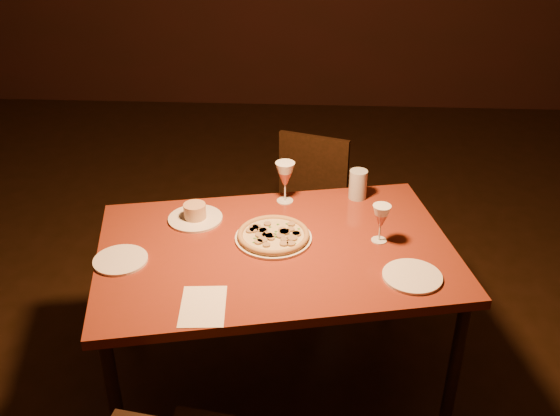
{
  "coord_description": "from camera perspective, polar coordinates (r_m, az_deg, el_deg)",
  "views": [
    {
      "loc": [
        0.19,
        -2.07,
        2.06
      ],
      "look_at": [
        0.07,
        -0.0,
        0.88
      ],
      "focal_mm": 40.0,
      "sensor_mm": 36.0,
      "label": 1
    }
  ],
  "objects": [
    {
      "name": "menu_card",
      "position": [
        2.14,
        -7.05,
        -8.9
      ],
      "size": [
        0.17,
        0.23,
        0.0
      ],
      "primitive_type": "cube",
      "rotation": [
        0.0,
        0.0,
        0.08
      ],
      "color": "white",
      "rests_on": "dining_table"
    },
    {
      "name": "water_tumbler",
      "position": [
        2.75,
        7.14,
        2.16
      ],
      "size": [
        0.08,
        0.08,
        0.13
      ],
      "primitive_type": "cylinder",
      "color": "#AEB6BE",
      "rests_on": "dining_table"
    },
    {
      "name": "ramekin_saucer",
      "position": [
        2.61,
        -7.77,
        -0.61
      ],
      "size": [
        0.23,
        0.23,
        0.07
      ],
      "color": "white",
      "rests_on": "dining_table"
    },
    {
      "name": "side_plate_left",
      "position": [
        2.41,
        -14.38,
        -4.63
      ],
      "size": [
        0.2,
        0.2,
        0.01
      ],
      "primitive_type": "cylinder",
      "color": "white",
      "rests_on": "dining_table"
    },
    {
      "name": "side_plate_near",
      "position": [
        2.3,
        11.99,
        -6.13
      ],
      "size": [
        0.21,
        0.21,
        0.01
      ],
      "primitive_type": "cylinder",
      "color": "white",
      "rests_on": "dining_table"
    },
    {
      "name": "wine_glass_right",
      "position": [
        2.45,
        9.18,
        -1.4
      ],
      "size": [
        0.07,
        0.07,
        0.16
      ],
      "primitive_type": null,
      "color": "#CC6455",
      "rests_on": "dining_table"
    },
    {
      "name": "floor",
      "position": [
        2.92,
        -1.48,
        -15.04
      ],
      "size": [
        7.0,
        7.0,
        0.0
      ],
      "primitive_type": "plane",
      "color": "black",
      "rests_on": "ground"
    },
    {
      "name": "pizza_plate",
      "position": [
        2.46,
        -0.61,
        -2.52
      ],
      "size": [
        0.3,
        0.3,
        0.03
      ],
      "color": "white",
      "rests_on": "dining_table"
    },
    {
      "name": "wine_glass_far",
      "position": [
        2.69,
        0.47,
        2.37
      ],
      "size": [
        0.08,
        0.08,
        0.19
      ],
      "primitive_type": null,
      "color": "#CC6455",
      "rests_on": "dining_table"
    },
    {
      "name": "dining_table",
      "position": [
        2.45,
        -0.38,
        -4.88
      ],
      "size": [
        1.51,
        1.14,
        0.73
      ],
      "rotation": [
        0.0,
        0.0,
        0.21
      ],
      "color": "maroon",
      "rests_on": "floor"
    },
    {
      "name": "chair_far",
      "position": [
        3.29,
        2.35,
        0.36
      ],
      "size": [
        0.48,
        0.48,
        0.79
      ],
      "rotation": [
        0.0,
        0.0,
        -0.32
      ],
      "color": "black",
      "rests_on": "floor"
    }
  ]
}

